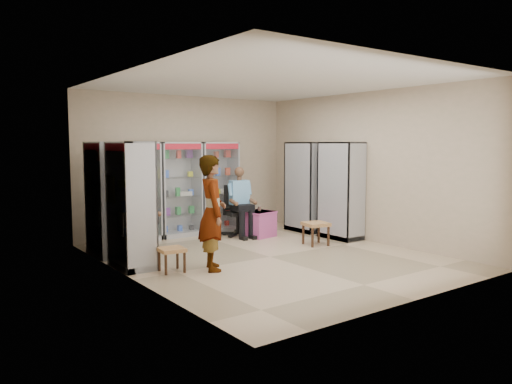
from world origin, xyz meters
TOP-DOWN VIEW (x-y plane):
  - floor at (0.00, 0.00)m, footprint 6.00×6.00m
  - room_shell at (0.00, 0.00)m, footprint 5.02×6.02m
  - cabinet_back_left at (-1.30, 2.73)m, footprint 0.90×0.50m
  - cabinet_back_mid at (-0.35, 2.73)m, footprint 0.90×0.50m
  - cabinet_back_right at (0.60, 2.73)m, footprint 0.90×0.50m
  - cabinet_right_far at (2.23, 1.60)m, footprint 0.90×0.50m
  - cabinet_right_near at (2.23, 0.50)m, footprint 0.90×0.50m
  - cabinet_left_far at (-2.23, 1.80)m, footprint 0.90×0.50m
  - cabinet_left_near at (-2.23, 0.70)m, footprint 0.90×0.50m
  - wooden_chair at (-1.55, 2.00)m, footprint 0.42×0.42m
  - seated_customer at (-1.55, 1.95)m, footprint 0.44×0.60m
  - office_chair at (0.67, 2.01)m, footprint 0.68×0.68m
  - seated_shopkeeper at (0.67, 1.96)m, footprint 0.55×0.69m
  - pink_trunk at (0.97, 1.66)m, footprint 0.66×0.64m
  - tea_glass at (1.03, 1.71)m, footprint 0.07×0.07m
  - woven_stool_a at (1.35, 0.30)m, footprint 0.52×0.52m
  - woven_stool_b at (-1.84, 0.09)m, footprint 0.41×0.41m
  - standing_man at (-1.26, -0.16)m, footprint 0.64×0.77m

SIDE VIEW (x-z plane):
  - floor at x=0.00m, z-range 0.00..0.00m
  - woven_stool_b at x=-1.84m, z-range 0.00..0.37m
  - woven_stool_a at x=1.35m, z-range 0.00..0.44m
  - pink_trunk at x=0.97m, z-range 0.00..0.54m
  - wooden_chair at x=-1.55m, z-range 0.00..0.94m
  - office_chair at x=0.67m, z-range 0.00..1.09m
  - tea_glass at x=1.03m, z-range 0.54..0.65m
  - seated_customer at x=-1.55m, z-range 0.00..1.34m
  - seated_shopkeeper at x=0.67m, z-range 0.00..1.38m
  - standing_man at x=-1.26m, z-range 0.00..1.79m
  - cabinet_back_left at x=-1.30m, z-range 0.00..2.00m
  - cabinet_back_mid at x=-0.35m, z-range 0.00..2.00m
  - cabinet_back_right at x=0.60m, z-range 0.00..2.00m
  - cabinet_right_far at x=2.23m, z-range 0.00..2.00m
  - cabinet_right_near at x=2.23m, z-range 0.00..2.00m
  - cabinet_left_far at x=-2.23m, z-range 0.00..2.00m
  - cabinet_left_near at x=-2.23m, z-range 0.00..2.00m
  - room_shell at x=0.00m, z-range 0.46..3.47m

